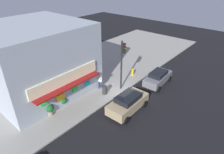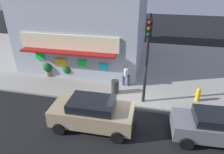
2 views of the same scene
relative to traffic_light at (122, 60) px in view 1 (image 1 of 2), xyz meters
The scene contains 11 objects.
ground_plane 3.62m from the traffic_light, 143.58° to the right, with size 65.24×65.24×0.00m, color black.
sidewalk 6.84m from the traffic_light, 96.58° to the left, with size 43.50×12.72×0.12m, color gray.
corner_building 8.66m from the traffic_light, 129.22° to the left, with size 9.47×10.16×6.87m.
traffic_light is the anchor object (origin of this frame).
fire_hydrant 4.51m from the traffic_light, 15.02° to the left, with size 0.51×0.27×0.88m.
trash_can 3.58m from the traffic_light, 159.41° to the left, with size 0.50×0.50×0.92m, color #2D2D2D.
pedestrian 3.40m from the traffic_light, 126.26° to the left, with size 0.51×0.59×1.63m.
potted_plant_by_doorway 6.92m from the traffic_light, 158.85° to the left, with size 0.75×0.75×1.03m.
potted_plant_by_window 8.21m from the traffic_light, 164.04° to the left, with size 0.76×0.76×1.10m.
parked_car_grey 5.06m from the traffic_light, 33.07° to the right, with size 4.12×2.03×1.53m.
parked_car_tan 4.45m from the traffic_light, 133.18° to the right, with size 4.24×2.11×1.63m.
Camera 1 is at (-13.48, -10.20, 11.26)m, focal length 31.14 mm.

